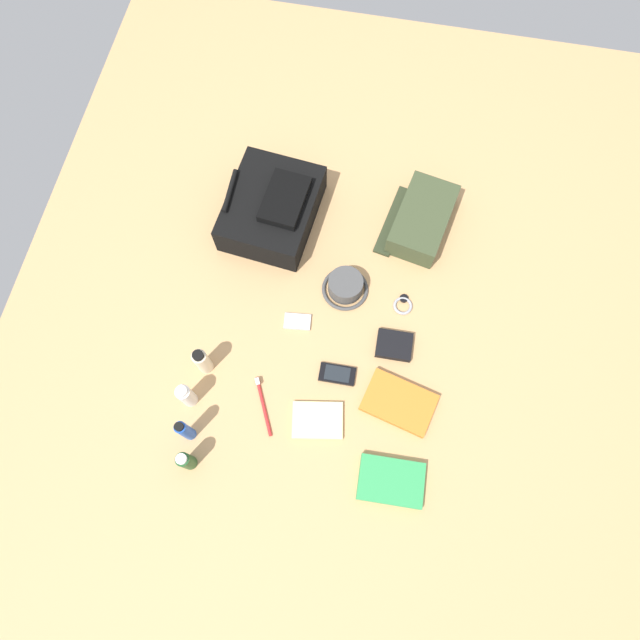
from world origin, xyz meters
name	(u,v)px	position (x,y,z in m)	size (l,w,h in m)	color
ground_plane	(320,325)	(0.00, 0.00, -0.01)	(2.64, 2.02, 0.02)	tan
backpack	(272,208)	(0.35, 0.23, 0.06)	(0.37, 0.31, 0.15)	black
toiletry_pouch	(421,219)	(0.41, -0.26, 0.04)	(0.31, 0.25, 0.09)	#384228
bucket_hat	(345,286)	(0.13, -0.06, 0.03)	(0.15, 0.15, 0.07)	#454545
shampoo_bottle	(186,461)	(-0.49, 0.29, 0.06)	(0.04, 0.04, 0.12)	#19471E
deodorant_spray	(185,431)	(-0.41, 0.31, 0.07)	(0.03, 0.03, 0.15)	blue
toothpaste_tube	(186,396)	(-0.31, 0.34, 0.06)	(0.04, 0.04, 0.13)	white
lotion_bottle	(202,361)	(-0.20, 0.32, 0.06)	(0.04, 0.04, 0.14)	beige
paperback_novel	(391,481)	(-0.43, -0.29, 0.01)	(0.13, 0.19, 0.03)	#2D934C
travel_guidebook	(399,403)	(-0.21, -0.28, 0.01)	(0.18, 0.23, 0.03)	orange
cell_phone	(337,374)	(-0.15, -0.08, 0.01)	(0.06, 0.11, 0.01)	black
media_player	(298,322)	(-0.01, 0.07, 0.01)	(0.06, 0.09, 0.01)	#B7B7BC
wristwatch	(403,305)	(0.11, -0.25, 0.01)	(0.07, 0.06, 0.01)	#99999E
toothbrush	(263,403)	(-0.28, 0.12, 0.01)	(0.17, 0.09, 0.02)	red
wallet	(394,345)	(-0.03, -0.24, 0.01)	(0.09, 0.11, 0.02)	black
notepad	(317,420)	(-0.30, -0.05, 0.01)	(0.11, 0.15, 0.02)	beige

